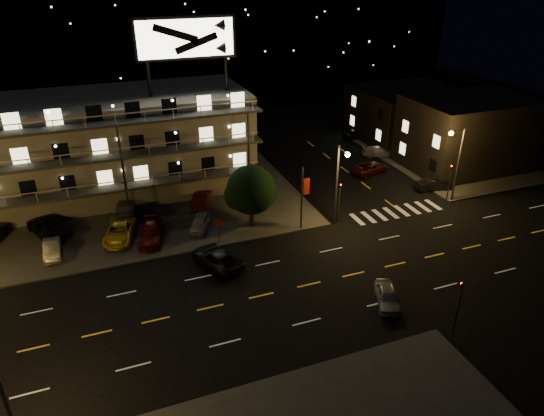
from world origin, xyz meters
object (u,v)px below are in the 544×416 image
object	(u,v)px
lot_car_2	(120,232)
side_car_0	(434,184)
lot_car_4	(200,222)
road_car_west	(217,258)
road_car_east	(387,296)
tree	(251,191)
lot_car_7	(125,207)

from	to	relation	value
lot_car_2	side_car_0	world-z (taller)	lot_car_2
lot_car_4	road_car_west	xyz separation A→B (m)	(-0.09, -6.43, -0.07)
side_car_0	road_car_east	bearing A→B (deg)	147.40
lot_car_4	side_car_0	distance (m)	26.46
road_car_west	tree	bearing A→B (deg)	-152.21
tree	side_car_0	world-z (taller)	tree
side_car_0	road_car_east	xyz separation A→B (m)	(-16.02, -15.46, -0.01)
tree	lot_car_7	distance (m)	13.32
lot_car_7	road_car_west	size ratio (longest dim) A/B	0.90
side_car_0	road_car_east	distance (m)	22.26
tree	side_car_0	size ratio (longest dim) A/B	1.50
tree	lot_car_7	xyz separation A→B (m)	(-11.07, 6.82, -2.91)
lot_car_2	road_car_east	world-z (taller)	lot_car_2
lot_car_4	side_car_0	bearing A→B (deg)	24.07
tree	road_car_west	distance (m)	7.78
tree	lot_car_4	distance (m)	5.68
lot_car_4	side_car_0	xyz separation A→B (m)	(26.46, -0.34, -0.14)
lot_car_2	lot_car_7	xyz separation A→B (m)	(0.94, 4.94, -0.03)
lot_car_2	road_car_west	bearing A→B (deg)	-30.03
tree	road_car_east	size ratio (longest dim) A/B	1.58
lot_car_4	road_car_east	distance (m)	18.95
tree	side_car_0	distance (m)	21.97
lot_car_4	road_car_east	xyz separation A→B (m)	(10.45, -15.81, -0.15)
lot_car_7	lot_car_2	bearing A→B (deg)	87.95
lot_car_2	road_car_west	distance (m)	10.18
lot_car_2	road_car_east	size ratio (longest dim) A/B	1.34
lot_car_2	lot_car_7	distance (m)	5.02
side_car_0	road_car_west	distance (m)	27.24
tree	lot_car_7	world-z (taller)	tree
tree	lot_car_2	world-z (taller)	tree
lot_car_2	lot_car_4	bearing A→B (deg)	8.93
lot_car_4	road_car_east	bearing A→B (deg)	-31.72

